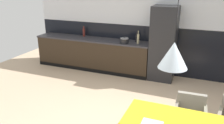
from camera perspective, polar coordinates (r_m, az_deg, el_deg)
The scene contains 11 objects.
back_wall_splashback_dark at distance 6.47m, azimuth 11.38°, elevation 2.85°, with size 7.41×0.12×1.32m, color black.
back_wall_panel_upper at distance 6.23m, azimuth 12.20°, elevation 14.59°, with size 7.41×0.12×1.32m, color silver.
kitchen_counter at distance 6.77m, azimuth -4.88°, elevation 2.08°, with size 3.43×0.63×0.91m.
refrigerator_column at distance 6.02m, azimuth 12.64°, elevation 4.44°, with size 0.63×0.60×1.91m, color #232326.
armchair_far_side at distance 3.99m, azimuth 18.91°, elevation -11.45°, with size 0.51×0.49×0.73m.
open_book at distance 3.05m, azimuth 9.93°, elevation -14.85°, with size 0.27×0.19×0.02m.
cooking_pot at distance 6.13m, azimuth 3.12°, elevation 5.35°, with size 0.23×0.23×0.16m.
bottle_spice_small at distance 6.96m, azimuth -7.01°, elevation 7.39°, with size 0.07×0.07×0.30m.
bottle_wine_green at distance 6.28m, azimuth 6.12°, elevation 5.93°, with size 0.07×0.07×0.26m.
bottle_oil_tall at distance 6.09m, azimuth 6.51°, elevation 5.81°, with size 0.06×0.06×0.34m.
pendant_lamp_over_table_near at distance 2.74m, azimuth 15.03°, elevation 1.66°, with size 0.35×0.35×1.10m.
Camera 1 is at (1.11, -3.01, 2.44)m, focal length 36.76 mm.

